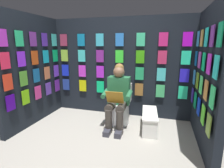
{
  "coord_description": "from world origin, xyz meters",
  "views": [
    {
      "loc": [
        -0.9,
        2.0,
        1.52
      ],
      "look_at": [
        -0.05,
        -0.92,
        0.85
      ],
      "focal_mm": 28.42,
      "sensor_mm": 36.0,
      "label": 1
    }
  ],
  "objects": [
    {
      "name": "ground_plane",
      "position": [
        0.0,
        0.0,
        0.0
      ],
      "size": [
        30.0,
        30.0,
        0.0
      ],
      "primitive_type": "plane",
      "color": "#9E998E"
    },
    {
      "name": "display_wall_back",
      "position": [
        0.0,
        -1.71,
        1.04
      ],
      "size": [
        3.07,
        0.14,
        2.09
      ],
      "color": "black",
      "rests_on": "ground"
    },
    {
      "name": "display_wall_left",
      "position": [
        -1.53,
        -0.83,
        1.05
      ],
      "size": [
        0.14,
        1.66,
        2.09
      ],
      "color": "black",
      "rests_on": "ground"
    },
    {
      "name": "display_wall_right",
      "position": [
        1.53,
        -0.83,
        1.05
      ],
      "size": [
        0.14,
        1.66,
        2.09
      ],
      "color": "black",
      "rests_on": "ground"
    },
    {
      "name": "toilet",
      "position": [
        -0.12,
        -1.25,
        0.33
      ],
      "size": [
        0.41,
        0.56,
        0.77
      ],
      "rotation": [
        0.0,
        0.0,
        0.02
      ],
      "color": "white",
      "rests_on": "ground"
    },
    {
      "name": "person_reading",
      "position": [
        -0.12,
        -1.02,
        0.6
      ],
      "size": [
        0.53,
        0.69,
        1.19
      ],
      "rotation": [
        0.0,
        0.0,
        0.02
      ],
      "color": "#286B42",
      "rests_on": "ground"
    },
    {
      "name": "comic_longbox_near",
      "position": [
        -0.71,
        -1.08,
        0.17
      ],
      "size": [
        0.34,
        0.76,
        0.34
      ],
      "rotation": [
        0.0,
        0.0,
        0.1
      ],
      "color": "white",
      "rests_on": "ground"
    }
  ]
}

